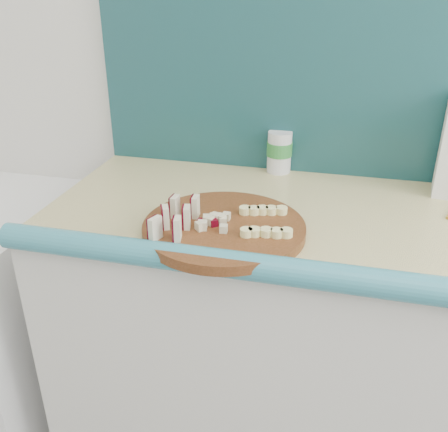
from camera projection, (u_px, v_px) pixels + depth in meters
cutting_board at (224, 228)px, 1.16m from camera, size 0.45×0.45×0.02m
apple_wedges at (176, 217)px, 1.12m from camera, size 0.08×0.16×0.05m
apple_chunks at (214, 220)px, 1.15m from camera, size 0.06×0.06×0.02m
banana_slices at (264, 221)px, 1.15m from camera, size 0.14×0.16×0.02m
canister at (279, 151)px, 1.49m from camera, size 0.08×0.08×0.12m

